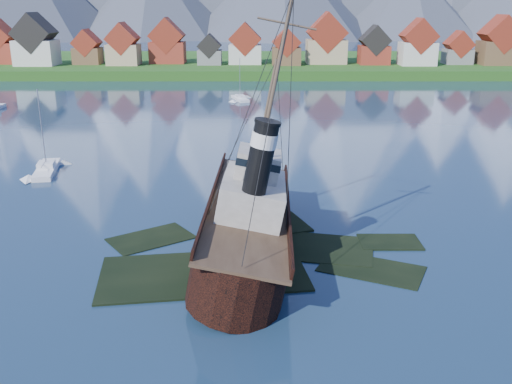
{
  "coord_description": "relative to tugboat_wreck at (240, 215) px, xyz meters",
  "views": [
    {
      "loc": [
        1.6,
        -47.36,
        22.63
      ],
      "look_at": [
        1.64,
        6.0,
        5.0
      ],
      "focal_mm": 40.0,
      "sensor_mm": 36.0,
      "label": 1
    }
  ],
  "objects": [
    {
      "name": "ground",
      "position": [
        -0.11,
        -4.35,
        -3.2
      ],
      "size": [
        1400.0,
        1400.0,
        0.0
      ],
      "primitive_type": "plane",
      "color": "#182E45",
      "rests_on": "ground"
    },
    {
      "name": "shoal",
      "position": [
        1.67,
        -2.2,
        -3.55
      ],
      "size": [
        31.71,
        21.24,
        1.14
      ],
      "color": "black",
      "rests_on": "ground"
    },
    {
      "name": "shore_bank",
      "position": [
        -0.11,
        165.65,
        -3.2
      ],
      "size": [
        600.0,
        80.0,
        3.2
      ],
      "primitive_type": "cube",
      "color": "#174614",
      "rests_on": "ground"
    },
    {
      "name": "seawall",
      "position": [
        -0.11,
        127.65,
        -3.2
      ],
      "size": [
        600.0,
        2.5,
        2.0
      ],
      "primitive_type": "cube",
      "color": "#3F3D38",
      "rests_on": "ground"
    },
    {
      "name": "town",
      "position": [
        -33.23,
        147.84,
        5.79
      ],
      "size": [
        250.96,
        16.69,
        17.3
      ],
      "color": "maroon",
      "rests_on": "ground"
    },
    {
      "name": "tugboat_wreck",
      "position": [
        0.0,
        0.0,
        0.0
      ],
      "size": [
        7.48,
        32.24,
        25.55
      ],
      "rotation": [
        0.0,
        0.19,
        -0.03
      ],
      "color": "black",
      "rests_on": "ground"
    },
    {
      "name": "sailboat_a",
      "position": [
        -28.09,
        25.82,
        -2.93
      ],
      "size": [
        4.29,
        10.31,
        12.24
      ],
      "rotation": [
        0.0,
        0.0,
        0.18
      ],
      "color": "silver",
      "rests_on": "ground"
    },
    {
      "name": "sailboat_e",
      "position": [
        -2.36,
        89.65,
        -2.97
      ],
      "size": [
        4.88,
        9.44,
        10.64
      ],
      "rotation": [
        0.0,
        0.0,
        0.3
      ],
      "color": "silver",
      "rests_on": "ground"
    }
  ]
}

